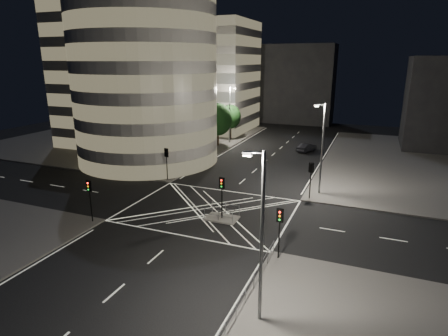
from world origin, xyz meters
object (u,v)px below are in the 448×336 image
at_px(street_lamp_right_near, 261,233).
at_px(traffic_signal_island, 222,190).
at_px(traffic_signal_nl, 90,193).
at_px(central_island, 222,218).
at_px(street_lamp_right_far, 322,146).
at_px(sedan, 307,147).
at_px(traffic_signal_fr, 311,174).
at_px(street_lamp_left_near, 181,130).
at_px(street_lamp_left_far, 230,113).
at_px(traffic_signal_fl, 167,158).
at_px(traffic_signal_nr, 280,224).

bearing_deg(street_lamp_right_near, traffic_signal_island, 120.75).
bearing_deg(street_lamp_right_near, traffic_signal_nl, 158.45).
xyz_separation_m(central_island, street_lamp_right_near, (7.44, -12.50, 5.47)).
height_order(street_lamp_right_far, sedan, street_lamp_right_far).
height_order(traffic_signal_fr, street_lamp_left_near, street_lamp_left_near).
height_order(traffic_signal_island, street_lamp_right_near, street_lamp_right_near).
height_order(street_lamp_left_far, sedan, street_lamp_left_far).
distance_m(traffic_signal_nl, street_lamp_right_near, 19.78).
bearing_deg(traffic_signal_fr, sedan, 100.89).
relative_size(traffic_signal_fl, traffic_signal_nr, 1.00).
bearing_deg(street_lamp_left_near, traffic_signal_island, -49.73).
distance_m(central_island, traffic_signal_nr, 9.08).
distance_m(traffic_signal_nr, street_lamp_left_far, 41.15).
distance_m(traffic_signal_fl, street_lamp_right_near, 27.79).
relative_size(street_lamp_left_near, sedan, 2.37).
xyz_separation_m(traffic_signal_fl, sedan, (13.35, 22.07, -2.22)).
xyz_separation_m(central_island, traffic_signal_fl, (-10.80, 8.30, 2.84)).
height_order(traffic_signal_nl, street_lamp_right_near, street_lamp_right_near).
xyz_separation_m(traffic_signal_nl, traffic_signal_island, (10.80, 5.30, 0.00)).
xyz_separation_m(traffic_signal_island, street_lamp_left_near, (-11.44, 13.50, 2.63)).
bearing_deg(central_island, street_lamp_right_far, 54.70).
bearing_deg(traffic_signal_nl, sedan, 69.48).
bearing_deg(street_lamp_right_near, central_island, 120.75).
xyz_separation_m(traffic_signal_fl, traffic_signal_fr, (17.60, 0.00, 0.00)).
relative_size(street_lamp_right_far, street_lamp_right_near, 1.00).
bearing_deg(traffic_signal_fl, traffic_signal_island, -37.54).
distance_m(central_island, street_lamp_right_far, 13.98).
xyz_separation_m(central_island, street_lamp_left_far, (-11.44, 31.50, 5.47)).
relative_size(traffic_signal_nl, street_lamp_left_near, 0.40).
bearing_deg(traffic_signal_nl, street_lamp_left_far, 90.99).
bearing_deg(street_lamp_left_near, street_lamp_right_near, -54.03).
relative_size(street_lamp_right_far, sedan, 2.37).
bearing_deg(traffic_signal_fr, street_lamp_left_near, 164.08).
xyz_separation_m(traffic_signal_nl, street_lamp_left_near, (-0.64, 18.80, 2.63)).
relative_size(traffic_signal_fl, traffic_signal_nl, 1.00).
height_order(traffic_signal_fr, sedan, traffic_signal_fr).
distance_m(traffic_signal_fr, street_lamp_left_near, 19.14).
bearing_deg(traffic_signal_fr, street_lamp_left_far, 128.17).
bearing_deg(street_lamp_left_near, street_lamp_right_far, -9.03).
xyz_separation_m(traffic_signal_fr, street_lamp_right_far, (0.64, 2.20, 2.63)).
bearing_deg(central_island, traffic_signal_fl, 142.46).
distance_m(traffic_signal_nr, traffic_signal_island, 8.62).
bearing_deg(traffic_signal_island, street_lamp_left_far, 109.95).
bearing_deg(traffic_signal_fl, traffic_signal_nr, -37.69).
bearing_deg(traffic_signal_nl, central_island, 26.14).
height_order(traffic_signal_nl, sedan, traffic_signal_nl).
relative_size(traffic_signal_island, street_lamp_right_far, 0.40).
height_order(traffic_signal_fr, traffic_signal_island, same).
distance_m(traffic_signal_island, street_lamp_right_near, 14.78).
relative_size(street_lamp_left_far, street_lamp_right_near, 1.00).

